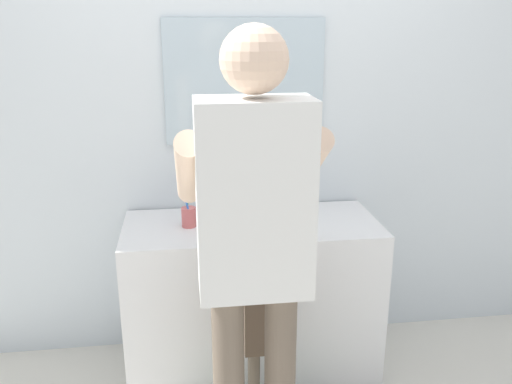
# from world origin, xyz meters

# --- Properties ---
(back_wall) EXTENTS (4.40, 0.10, 2.70)m
(back_wall) POSITION_xyz_m (0.00, 0.62, 1.35)
(back_wall) COLOR silver
(back_wall) RESTS_ON ground
(vanity_cabinet) EXTENTS (1.25, 0.54, 0.80)m
(vanity_cabinet) POSITION_xyz_m (0.00, 0.30, 0.40)
(vanity_cabinet) COLOR white
(vanity_cabinet) RESTS_ON ground
(sink_basin) EXTENTS (0.40, 0.40, 0.11)m
(sink_basin) POSITION_xyz_m (0.00, 0.28, 0.86)
(sink_basin) COLOR silver
(sink_basin) RESTS_ON vanity_cabinet
(faucet) EXTENTS (0.18, 0.14, 0.18)m
(faucet) POSITION_xyz_m (0.00, 0.52, 0.89)
(faucet) COLOR #B7BABF
(faucet) RESTS_ON vanity_cabinet
(toothbrush_cup) EXTENTS (0.07, 0.07, 0.21)m
(toothbrush_cup) POSITION_xyz_m (-0.31, 0.30, 0.86)
(toothbrush_cup) COLOR #D86666
(toothbrush_cup) RESTS_ON vanity_cabinet
(child_toddler) EXTENTS (0.24, 0.24, 0.79)m
(child_toddler) POSITION_xyz_m (0.00, -0.10, 0.47)
(child_toddler) COLOR #6B5B4C
(child_toddler) RESTS_ON ground
(adult_parent) EXTENTS (0.54, 0.57, 1.75)m
(adult_parent) POSITION_xyz_m (-0.08, -0.36, 1.05)
(adult_parent) COLOR #6B5B4C
(adult_parent) RESTS_ON ground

